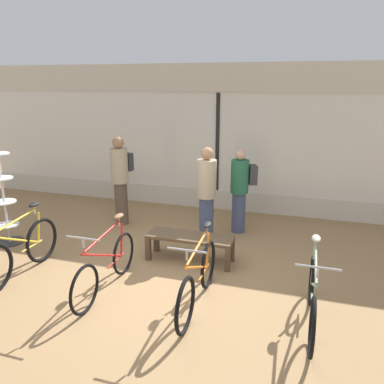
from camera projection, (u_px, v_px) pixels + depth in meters
The scene contains 11 objects.
ground_plane at pixel (163, 281), 5.51m from camera, with size 24.00×24.00×0.00m, color #99754C.
shop_back_wall at pixel (218, 138), 8.21m from camera, with size 12.00×0.08×3.20m.
bicycle_far_left at pixel (20, 251), 5.57m from camera, with size 0.46×1.74×1.05m.
bicycle_left at pixel (106, 266), 5.18m from camera, with size 0.46×1.71×1.00m.
bicycle_right at pixel (198, 279), 4.81m from camera, with size 0.46×1.74×1.02m.
bicycle_far_right at pixel (312, 297), 4.43m from camera, with size 0.46×1.66×1.01m.
accessory_rack at pixel (5, 205), 6.62m from camera, with size 0.48×0.48×1.74m.
display_bench at pixel (190, 240), 6.05m from camera, with size 1.40×0.44×0.44m.
customer_near_rack at pixel (121, 178), 7.50m from camera, with size 0.40×0.53×1.79m.
customer_by_window at pixel (207, 192), 6.63m from camera, with size 0.39×0.52×1.75m.
customer_mid_floor at pixel (240, 188), 7.09m from camera, with size 0.55×0.44×1.63m.
Camera 1 is at (1.83, -4.58, 2.83)m, focal length 35.00 mm.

